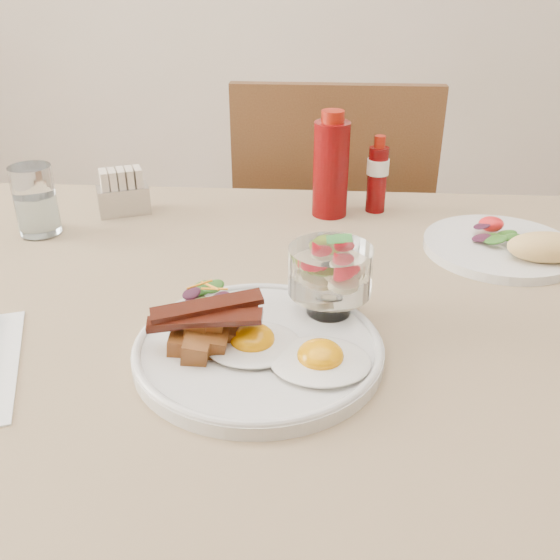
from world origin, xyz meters
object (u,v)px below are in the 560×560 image
Objects in this scene: main_plate at (259,350)px; water_glass at (36,205)px; fruit_cup at (330,271)px; hot_sauce_bottle at (377,175)px; second_plate at (511,246)px; sugar_caddy at (123,194)px; ketchup_bottle at (331,168)px; chair_far at (330,249)px; table at (334,364)px.

main_plate is 2.51× the size of water_glass.
fruit_cup is 0.76× the size of hot_sauce_bottle.
second_plate is 2.34× the size of sugar_caddy.
ketchup_bottle is at bearing -164.43° from hot_sauce_bottle.
chair_far is 0.58m from sugar_caddy.
sugar_caddy reaches higher than table.
hot_sauce_bottle reaches higher than main_plate.
fruit_cup is 0.36m from ketchup_bottle.
main_plate reaches higher than table.
sugar_caddy is at bearing 41.41° from water_glass.
table is at bearing -62.59° from sugar_caddy.
water_glass is at bearing 156.69° from table.
fruit_cup reaches higher than table.
water_glass is at bearing -166.05° from ketchup_bottle.
main_plate is 0.50m from water_glass.
water_glass reaches higher than second_plate.
table is 10.03× the size of hot_sauce_bottle.
chair_far is 0.82m from main_plate.
table is 0.17m from fruit_cup.
main_plate is 2.11× the size of hot_sauce_bottle.
water_glass reaches higher than table.
hot_sauce_bottle reaches higher than second_plate.
sugar_caddy is at bearing 123.52° from main_plate.
fruit_cup is at bearing 44.54° from main_plate.
fruit_cup reaches higher than sugar_caddy.
chair_far reaches higher than hot_sauce_bottle.
ketchup_bottle is 0.09m from hot_sauce_bottle.
table is at bearing -101.66° from hot_sauce_bottle.
hot_sauce_bottle is (0.07, -0.32, 0.29)m from chair_far.
table is 13.24× the size of fruit_cup.
main_plate is 0.45m from second_plate.
table is 4.75× the size of main_plate.
table is 0.18m from main_plate.
ketchup_bottle is 0.48m from water_glass.
sugar_caddy is (-0.36, 0.30, 0.12)m from table.
second_plate is 0.31m from ketchup_bottle.
chair_far reaches higher than water_glass.
sugar_caddy reaches higher than second_plate.
table is 0.68m from chair_far.
chair_far reaches higher than sugar_caddy.
ketchup_bottle is at bearing 79.70° from main_plate.
table is 0.38m from hot_sauce_bottle.
second_plate is at bearing -28.47° from ketchup_bottle.
water_glass is (-0.47, 0.20, 0.14)m from table.
second_plate is at bearing 38.02° from fruit_cup.
hot_sauce_bottle is (0.08, 0.38, -0.01)m from fruit_cup.
second_plate reaches higher than main_plate.
hot_sauce_bottle is at bearing 15.57° from ketchup_bottle.
table is 11.92× the size of water_glass.
chair_far is 0.76m from fruit_cup.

